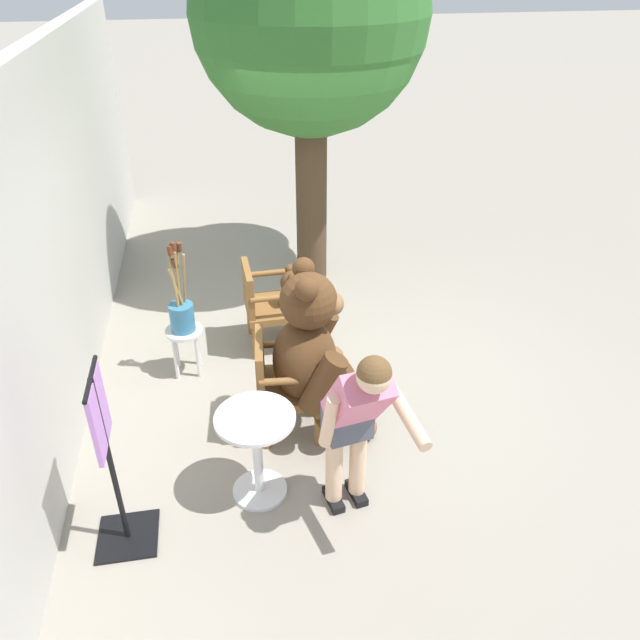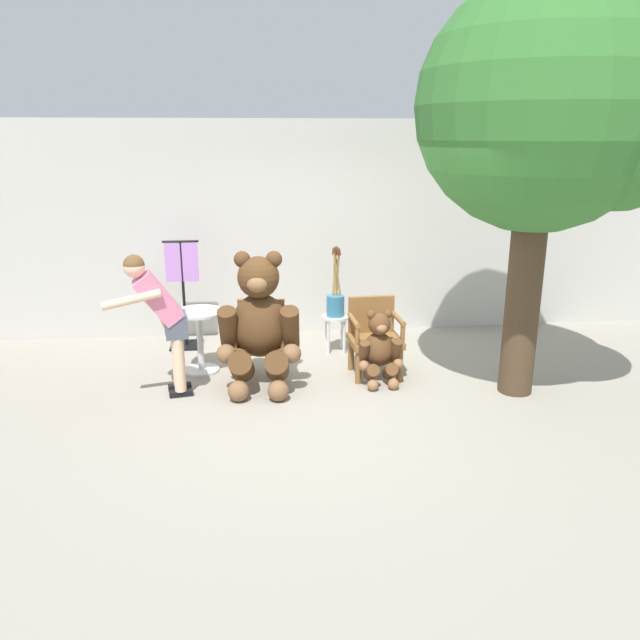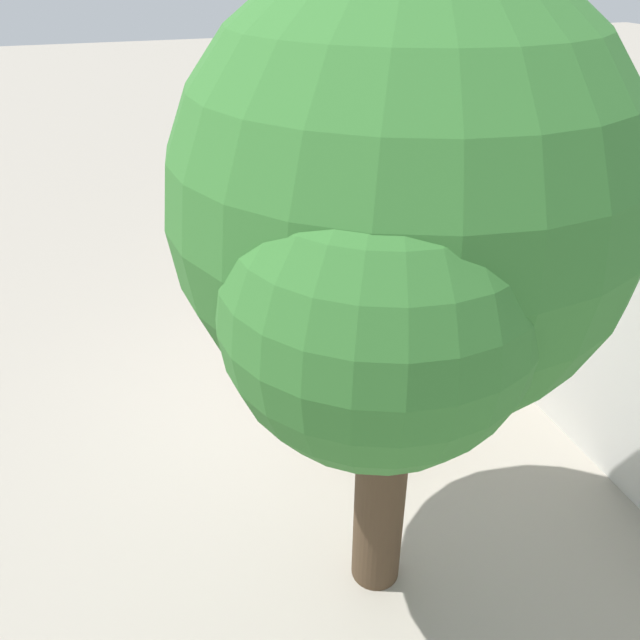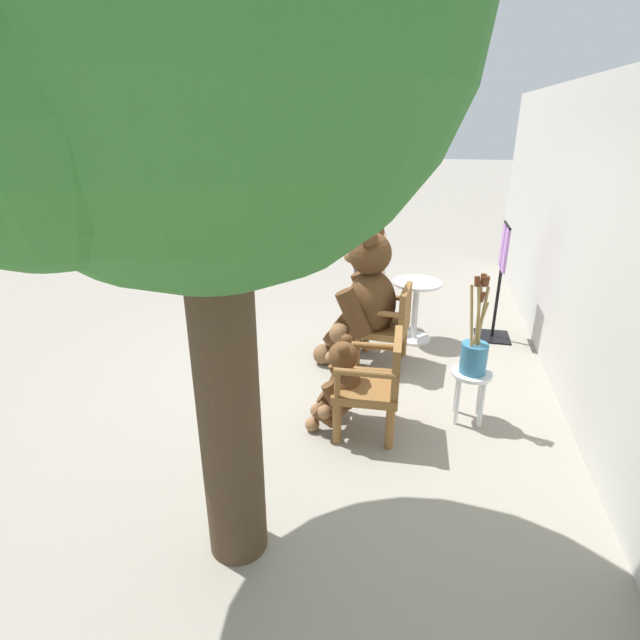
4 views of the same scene
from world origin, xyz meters
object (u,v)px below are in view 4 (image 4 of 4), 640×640
object	(u,v)px
wooden_chair_left	(388,323)
white_stool	(471,383)
brush_bucket	(475,351)
patio_tree	(172,23)
person_visitor	(366,257)
teddy_bear_large	(364,298)
round_side_table	(416,304)
teddy_bear_small	(340,385)
clothing_display_stand	(500,280)
wooden_chair_right	(375,381)

from	to	relation	value
wooden_chair_left	white_stool	world-z (taller)	wooden_chair_left
brush_bucket	patio_tree	bearing A→B (deg)	-39.55
person_visitor	patio_tree	world-z (taller)	patio_tree
teddy_bear_large	person_visitor	xyz separation A→B (m)	(-0.98, -0.11, 0.18)
brush_bucket	round_side_table	size ratio (longest dim) A/B	1.20
round_side_table	patio_tree	size ratio (longest dim) A/B	0.18
teddy_bear_small	white_stool	xyz separation A→B (m)	(-0.34, 1.07, -0.04)
teddy_bear_large	round_side_table	world-z (taller)	teddy_bear_large
person_visitor	patio_tree	xyz separation A→B (m)	(3.75, -0.36, 1.90)
brush_bucket	patio_tree	world-z (taller)	patio_tree
round_side_table	clothing_display_stand	bearing A→B (deg)	105.64
wooden_chair_left	person_visitor	world-z (taller)	person_visitor
brush_bucket	clothing_display_stand	distance (m)	1.91
wooden_chair_left	round_side_table	distance (m)	0.73
round_side_table	brush_bucket	bearing A→B (deg)	17.95
wooden_chair_left	round_side_table	xyz separation A→B (m)	(-0.68, 0.26, -0.01)
white_stool	brush_bucket	bearing A→B (deg)	-42.89
white_stool	round_side_table	size ratio (longest dim) A/B	0.64
round_side_table	wooden_chair_right	bearing A→B (deg)	-7.67
teddy_bear_large	patio_tree	bearing A→B (deg)	-9.57
teddy_bear_small	brush_bucket	world-z (taller)	brush_bucket
wooden_chair_right	wooden_chair_left	bearing A→B (deg)	-179.99
teddy_bear_large	person_visitor	world-z (taller)	person_visitor
person_visitor	wooden_chair_right	bearing A→B (deg)	9.21
wooden_chair_right	brush_bucket	bearing A→B (deg)	113.14
wooden_chair_left	teddy_bear_large	size ratio (longest dim) A/B	0.59
person_visitor	white_stool	size ratio (longest dim) A/B	3.24
brush_bucket	clothing_display_stand	size ratio (longest dim) A/B	0.63
wooden_chair_left	white_stool	xyz separation A→B (m)	(0.93, 0.79, -0.11)
brush_bucket	round_side_table	world-z (taller)	brush_bucket
white_stool	patio_tree	world-z (taller)	patio_tree
wooden_chair_right	white_stool	xyz separation A→B (m)	(-0.34, 0.79, -0.11)
wooden_chair_right	white_stool	distance (m)	0.86
brush_bucket	teddy_bear_large	bearing A→B (deg)	-131.99
teddy_bear_large	brush_bucket	world-z (taller)	teddy_bear_large
teddy_bear_small	patio_tree	size ratio (longest dim) A/B	0.20
teddy_bear_small	clothing_display_stand	distance (m)	2.67
wooden_chair_left	clothing_display_stand	distance (m)	1.54
wooden_chair_left	brush_bucket	distance (m)	1.23
brush_bucket	wooden_chair_right	bearing A→B (deg)	-66.86
white_stool	wooden_chair_right	bearing A→B (deg)	-66.82
patio_tree	teddy_bear_large	bearing A→B (deg)	170.43
wooden_chair_right	patio_tree	distance (m)	2.86
teddy_bear_large	round_side_table	distance (m)	0.89
wooden_chair_left	teddy_bear_large	xyz separation A→B (m)	(-0.01, -0.26, 0.26)
patio_tree	wooden_chair_left	bearing A→B (deg)	165.23
wooden_chair_left	clothing_display_stand	world-z (taller)	clothing_display_stand
person_visitor	teddy_bear_large	bearing A→B (deg)	6.16
round_side_table	clothing_display_stand	size ratio (longest dim) A/B	0.53
wooden_chair_left	teddy_bear_small	world-z (taller)	wooden_chair_left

